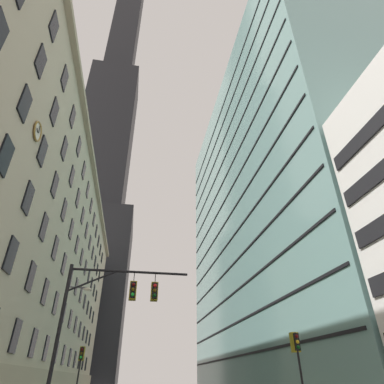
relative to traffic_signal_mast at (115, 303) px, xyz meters
The scene contains 7 objects.
station_building 30.56m from the traffic_signal_mast, 118.53° to the left, with size 14.20×74.04×29.67m.
dark_skyscraper 104.89m from the traffic_signal_mast, 100.63° to the left, with size 27.43×27.43×228.15m.
glass_office_midrise 41.33m from the traffic_signal_mast, 49.80° to the left, with size 15.20×55.16×54.41m.
traffic_signal_mast is the anchor object (origin of this frame).
traffic_light_near_right 10.57m from the traffic_signal_mast, ahead, with size 0.40×0.63×3.54m.
traffic_light_far_left 11.90m from the traffic_signal_mast, 103.78° to the left, with size 0.40×0.63×3.56m.
street_lamppost 7.16m from the traffic_signal_mast, 120.92° to the left, with size 1.85×0.32×7.23m.
Camera 1 is at (-2.87, -13.26, 1.28)m, focal length 29.70 mm.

